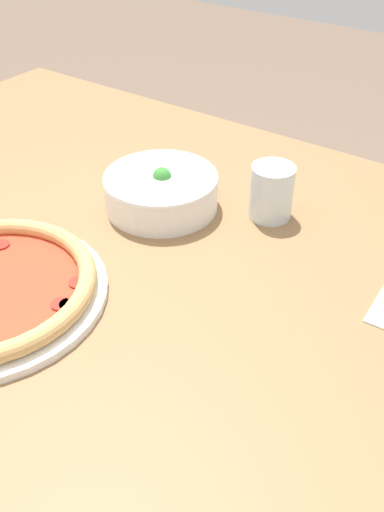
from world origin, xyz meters
TOP-DOWN VIEW (x-y plane):
  - ground_plane at (0.00, 0.00)m, footprint 8.00×8.00m
  - dining_table at (0.00, 0.00)m, footprint 1.34×1.05m
  - bowl at (0.04, 0.15)m, footprint 0.20×0.20m
  - glass at (0.21, 0.23)m, footprint 0.07×0.07m

SIDE VIEW (x-z plane):
  - ground_plane at x=0.00m, z-range 0.00..0.00m
  - dining_table at x=0.00m, z-range 0.28..1.03m
  - bowl at x=0.04m, z-range 0.74..0.82m
  - glass at x=0.21m, z-range 0.74..0.84m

